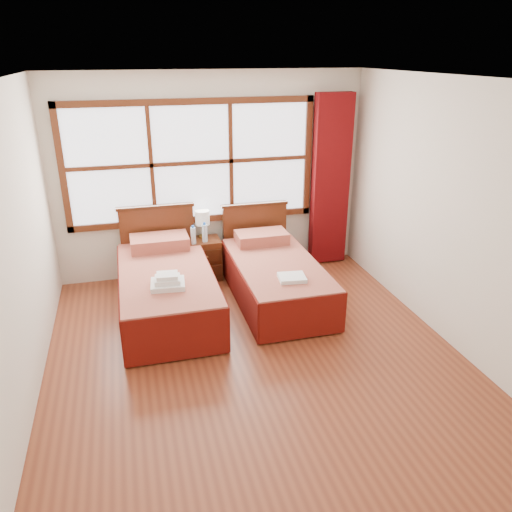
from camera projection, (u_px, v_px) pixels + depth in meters
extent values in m
plane|color=brown|center=(256.00, 358.00, 4.92)|extent=(4.50, 4.50, 0.00)
plane|color=white|center=(256.00, 79.00, 3.92)|extent=(4.50, 4.50, 0.00)
plane|color=silver|center=(211.00, 177.00, 6.43)|extent=(4.00, 0.00, 4.00)
plane|color=silver|center=(12.00, 256.00, 3.94)|extent=(0.00, 4.50, 4.50)
plane|color=silver|center=(453.00, 216.00, 4.89)|extent=(0.00, 4.50, 4.50)
cube|color=white|center=(192.00, 163.00, 6.26)|extent=(3.00, 0.02, 1.40)
cube|color=#542612|center=(195.00, 219.00, 6.53)|extent=(3.16, 0.06, 0.08)
cube|color=#542612|center=(189.00, 101.00, 5.96)|extent=(3.16, 0.06, 0.08)
cube|color=#542612|center=(62.00, 170.00, 5.88)|extent=(0.08, 0.06, 1.56)
cube|color=#542612|center=(307.00, 157.00, 6.61)|extent=(0.08, 0.06, 1.56)
cube|color=#542612|center=(151.00, 165.00, 6.13)|extent=(0.05, 0.05, 1.40)
cube|color=#542612|center=(231.00, 161.00, 6.36)|extent=(0.05, 0.05, 1.40)
cube|color=#542612|center=(192.00, 163.00, 6.25)|extent=(3.00, 0.05, 0.05)
cube|color=#6A0A0C|center=(330.00, 181.00, 6.73)|extent=(0.50, 0.16, 2.30)
cube|color=#401D0D|center=(168.00, 302.00, 5.69)|extent=(0.90, 1.79, 0.29)
cube|color=maroon|center=(166.00, 281.00, 5.59)|extent=(1.00, 1.99, 0.24)
cube|color=#66110A|center=(121.00, 298.00, 5.52)|extent=(0.03, 1.99, 0.50)
cube|color=#66110A|center=(211.00, 288.00, 5.76)|extent=(0.03, 1.99, 0.50)
cube|color=#66110A|center=(177.00, 338.00, 4.76)|extent=(1.00, 0.03, 0.50)
cube|color=maroon|center=(159.00, 242.00, 6.16)|extent=(0.70, 0.41, 0.16)
cube|color=#542612|center=(158.00, 244.00, 6.46)|extent=(0.94, 0.06, 0.97)
cube|color=#401D0D|center=(155.00, 207.00, 6.27)|extent=(0.97, 0.08, 0.04)
cube|color=#401D0D|center=(276.00, 290.00, 6.00)|extent=(0.83, 1.67, 0.27)
cube|color=maroon|center=(277.00, 271.00, 5.91)|extent=(0.93, 1.85, 0.23)
cube|color=#66110A|center=(238.00, 286.00, 5.85)|extent=(0.03, 1.85, 0.46)
cube|color=#66110A|center=(313.00, 277.00, 6.07)|extent=(0.03, 1.85, 0.46)
cube|color=#66110A|center=(303.00, 318.00, 5.14)|extent=(0.93, 0.03, 0.46)
cube|color=maroon|center=(261.00, 237.00, 6.44)|extent=(0.65, 0.38, 0.15)
cube|color=#542612|center=(255.00, 237.00, 6.78)|extent=(0.87, 0.06, 0.91)
cube|color=#401D0D|center=(255.00, 204.00, 6.61)|extent=(0.91, 0.08, 0.04)
cube|color=#542612|center=(205.00, 259.00, 6.56)|extent=(0.40, 0.36, 0.54)
cube|color=#401D0D|center=(208.00, 272.00, 6.43)|extent=(0.36, 0.02, 0.16)
cube|color=#401D0D|center=(207.00, 256.00, 6.34)|extent=(0.36, 0.02, 0.16)
sphere|color=#A67D38|center=(208.00, 272.00, 6.41)|extent=(0.03, 0.03, 0.03)
sphere|color=#A67D38|center=(207.00, 257.00, 6.33)|extent=(0.03, 0.03, 0.03)
cube|color=white|center=(168.00, 284.00, 5.17)|extent=(0.37, 0.33, 0.05)
cube|color=white|center=(168.00, 280.00, 5.15)|extent=(0.28, 0.25, 0.05)
cube|color=white|center=(167.00, 276.00, 5.13)|extent=(0.23, 0.20, 0.04)
cube|color=white|center=(292.00, 278.00, 5.42)|extent=(0.31, 0.28, 0.04)
cylinder|color=gold|center=(203.00, 236.00, 6.54)|extent=(0.11, 0.11, 0.02)
cylinder|color=gold|center=(203.00, 230.00, 6.50)|extent=(0.02, 0.02, 0.15)
cylinder|color=white|center=(202.00, 217.00, 6.44)|extent=(0.19, 0.19, 0.19)
cylinder|color=#C1E5F8|center=(193.00, 236.00, 6.27)|extent=(0.06, 0.06, 0.21)
cylinder|color=blue|center=(193.00, 227.00, 6.23)|extent=(0.03, 0.03, 0.03)
cylinder|color=#C1E5F8|center=(205.00, 233.00, 6.34)|extent=(0.07, 0.07, 0.23)
cylinder|color=blue|center=(204.00, 224.00, 6.29)|extent=(0.03, 0.03, 0.03)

